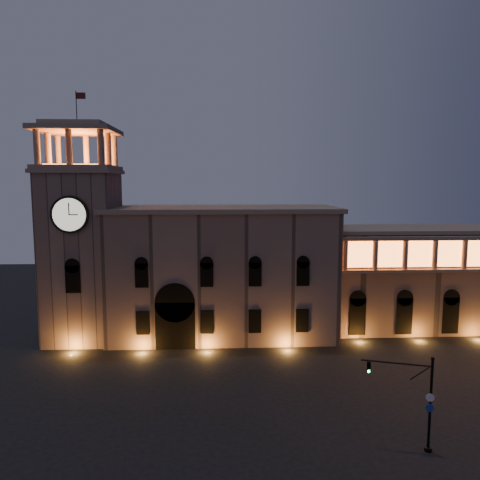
{
  "coord_description": "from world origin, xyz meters",
  "views": [
    {
      "loc": [
        -2.65,
        -41.02,
        20.85
      ],
      "look_at": [
        0.12,
        16.0,
        13.82
      ],
      "focal_mm": 35.0,
      "sensor_mm": 36.0,
      "label": 1
    }
  ],
  "objects": [
    {
      "name": "government_building",
      "position": [
        -2.08,
        21.93,
        8.77
      ],
      "size": [
        30.8,
        12.8,
        17.6
      ],
      "color": "#7F6053",
      "rests_on": "ground"
    },
    {
      "name": "traffic_light",
      "position": [
        12.8,
        -7.25,
        4.03
      ],
      "size": [
        5.36,
        1.97,
        7.67
      ],
      "rotation": [
        0.0,
        0.0,
        -0.31
      ],
      "color": "black",
      "rests_on": "ground"
    },
    {
      "name": "clock_tower",
      "position": [
        -20.5,
        20.98,
        12.5
      ],
      "size": [
        9.8,
        9.8,
        32.4
      ],
      "color": "#7F6053",
      "rests_on": "ground"
    },
    {
      "name": "colonnade_wing",
      "position": [
        32.0,
        23.92,
        7.33
      ],
      "size": [
        40.6,
        11.5,
        14.5
      ],
      "color": "#7B5B4E",
      "rests_on": "ground"
    },
    {
      "name": "ground",
      "position": [
        0.0,
        0.0,
        0.0
      ],
      "size": [
        160.0,
        160.0,
        0.0
      ],
      "primitive_type": "plane",
      "color": "black",
      "rests_on": "ground"
    }
  ]
}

